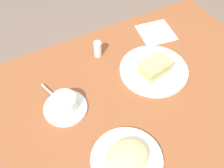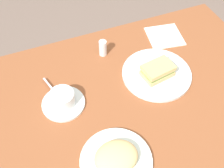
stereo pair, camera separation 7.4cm
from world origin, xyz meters
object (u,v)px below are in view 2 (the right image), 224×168
object	(u,v)px
napkin	(165,36)
coffee_cup	(62,98)
salt_shaker	(103,48)
dining_table	(135,115)
sandwich_plate	(157,74)
sandwich_front	(158,71)
coffee_saucer	(64,103)
spoon	(52,89)
side_plate	(116,161)

from	to	relation	value
napkin	coffee_cup	bearing A→B (deg)	20.03
coffee_cup	salt_shaker	world-z (taller)	salt_shaker
dining_table	coffee_cup	size ratio (longest dim) A/B	10.25
sandwich_plate	salt_shaker	world-z (taller)	salt_shaker
sandwich_front	coffee_saucer	xyz separation A→B (m)	(0.38, -0.01, -0.03)
spoon	sandwich_front	bearing A→B (deg)	167.58
sandwich_plate	side_plate	size ratio (longest dim) A/B	1.20
sandwich_front	coffee_saucer	size ratio (longest dim) A/B	0.81
sandwich_plate	spoon	world-z (taller)	spoon
spoon	salt_shaker	bearing A→B (deg)	-155.41
coffee_cup	spoon	world-z (taller)	coffee_cup
coffee_cup	salt_shaker	distance (m)	0.30
coffee_cup	salt_shaker	size ratio (longest dim) A/B	1.59
spoon	napkin	world-z (taller)	spoon
coffee_saucer	coffee_cup	world-z (taller)	coffee_cup
sandwich_front	salt_shaker	size ratio (longest dim) A/B	1.79
side_plate	napkin	xyz separation A→B (m)	(-0.43, -0.47, -0.01)
dining_table	sandwich_plate	bearing A→B (deg)	-148.59
salt_shaker	sandwich_plate	bearing A→B (deg)	129.39
coffee_cup	salt_shaker	bearing A→B (deg)	-140.12
spoon	napkin	size ratio (longest dim) A/B	0.65
coffee_saucer	coffee_cup	bearing A→B (deg)	11.25
sandwich_front	coffee_cup	size ratio (longest dim) A/B	1.13
sandwich_plate	coffee_saucer	bearing A→B (deg)	0.02
napkin	sandwich_plate	bearing A→B (deg)	53.32
dining_table	coffee_cup	bearing A→B (deg)	-15.79
sandwich_plate	coffee_saucer	size ratio (longest dim) A/B	1.74
side_plate	salt_shaker	xyz separation A→B (m)	(-0.13, -0.47, 0.03)
coffee_saucer	napkin	bearing A→B (deg)	-159.95
spoon	salt_shaker	distance (m)	0.27
salt_shaker	coffee_saucer	bearing A→B (deg)	40.01
coffee_cup	side_plate	size ratio (longest dim) A/B	0.49
side_plate	salt_shaker	distance (m)	0.49
side_plate	napkin	distance (m)	0.64
coffee_cup	dining_table	bearing A→B (deg)	164.21
coffee_saucer	napkin	size ratio (longest dim) A/B	1.05
side_plate	spoon	bearing A→B (deg)	-71.88
sandwich_front	napkin	distance (m)	0.25
coffee_cup	sandwich_front	bearing A→B (deg)	178.33
sandwich_front	salt_shaker	bearing A→B (deg)	-53.26
dining_table	napkin	xyz separation A→B (m)	(-0.26, -0.27, 0.11)
sandwich_front	napkin	bearing A→B (deg)	-126.17
sandwich_front	napkin	world-z (taller)	sandwich_front
sandwich_plate	coffee_cup	distance (m)	0.38
sandwich_plate	coffee_cup	bearing A→B (deg)	0.06
sandwich_front	spoon	world-z (taller)	sandwich_front
spoon	side_plate	size ratio (longest dim) A/B	0.43
sandwich_plate	sandwich_front	distance (m)	0.03
dining_table	side_plate	xyz separation A→B (m)	(0.17, 0.20, 0.12)
sandwich_plate	spoon	size ratio (longest dim) A/B	2.81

